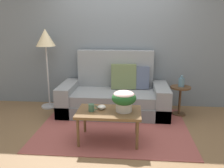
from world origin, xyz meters
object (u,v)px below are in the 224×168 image
object	(u,v)px
couch	(115,95)
potted_plant	(124,99)
floor_lamp	(46,43)
snack_bowl	(102,107)
side_table	(180,95)
table_vase	(181,82)
coffee_table	(109,114)
coffee_mug	(92,108)

from	to	relation	value
couch	potted_plant	world-z (taller)	couch
floor_lamp	snack_bowl	xyz separation A→B (m)	(1.23, -1.27, -0.78)
couch	snack_bowl	world-z (taller)	couch
side_table	table_vase	size ratio (longest dim) A/B	2.62
potted_plant	floor_lamp	bearing A→B (deg)	139.42
floor_lamp	table_vase	size ratio (longest dim) A/B	7.53
couch	floor_lamp	size ratio (longest dim) A/B	1.29
coffee_table	side_table	world-z (taller)	side_table
floor_lamp	potted_plant	world-z (taller)	floor_lamp
couch	coffee_mug	bearing A→B (deg)	-100.86
coffee_mug	floor_lamp	bearing A→B (deg)	128.91
floor_lamp	couch	bearing A→B (deg)	-6.22
coffee_table	snack_bowl	size ratio (longest dim) A/B	7.31
floor_lamp	table_vase	bearing A→B (deg)	-4.47
floor_lamp	potted_plant	size ratio (longest dim) A/B	4.54
coffee_mug	snack_bowl	bearing A→B (deg)	34.64
coffee_mug	table_vase	bearing A→B (deg)	38.99
floor_lamp	side_table	bearing A→B (deg)	-4.71
coffee_table	floor_lamp	size ratio (longest dim) A/B	0.58
coffee_table	coffee_mug	distance (m)	0.26
snack_bowl	floor_lamp	bearing A→B (deg)	133.99
coffee_table	table_vase	size ratio (longest dim) A/B	4.37
floor_lamp	table_vase	distance (m)	2.63
potted_plant	table_vase	distance (m)	1.50
table_vase	coffee_mug	bearing A→B (deg)	-141.01
side_table	floor_lamp	bearing A→B (deg)	175.29
snack_bowl	table_vase	world-z (taller)	table_vase
couch	table_vase	bearing A→B (deg)	-2.52
couch	potted_plant	distance (m)	1.24
side_table	table_vase	world-z (taller)	table_vase
snack_bowl	table_vase	size ratio (longest dim) A/B	0.60
couch	snack_bowl	size ratio (longest dim) A/B	16.20
couch	snack_bowl	bearing A→B (deg)	-95.28
couch	table_vase	distance (m)	1.24
coffee_mug	snack_bowl	distance (m)	0.16
potted_plant	coffee_mug	distance (m)	0.47
side_table	table_vase	bearing A→B (deg)	44.79
coffee_table	potted_plant	bearing A→B (deg)	1.18
table_vase	snack_bowl	bearing A→B (deg)	-140.61
potted_plant	snack_bowl	bearing A→B (deg)	170.55
floor_lamp	coffee_mug	bearing A→B (deg)	-51.09
couch	side_table	distance (m)	1.20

